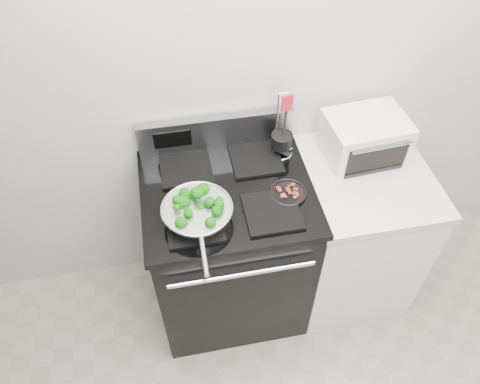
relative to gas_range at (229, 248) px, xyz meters
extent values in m
cube|color=beige|center=(0.30, 0.34, 0.86)|extent=(4.00, 0.02, 2.70)
cube|color=black|center=(0.00, 0.00, -0.03)|extent=(0.76, 0.66, 0.92)
cube|color=black|center=(0.00, 0.00, 0.45)|extent=(0.79, 0.69, 0.03)
cube|color=#99999E|center=(0.00, 0.30, 0.55)|extent=(0.76, 0.05, 0.18)
cube|color=black|center=(-0.17, -0.17, 0.47)|extent=(0.24, 0.24, 0.01)
cube|color=black|center=(0.17, -0.17, 0.47)|extent=(0.24, 0.24, 0.01)
cube|color=black|center=(-0.17, 0.17, 0.47)|extent=(0.24, 0.24, 0.01)
cube|color=black|center=(0.17, 0.17, 0.47)|extent=(0.24, 0.24, 0.01)
cube|color=white|center=(0.68, 0.00, -0.05)|extent=(0.60, 0.66, 0.88)
cube|color=beige|center=(0.68, 0.00, 0.41)|extent=(0.62, 0.68, 0.04)
torus|color=silver|center=(-0.15, -0.15, 0.54)|extent=(0.31, 0.31, 0.01)
cylinder|color=silver|center=(-0.16, -0.39, 0.53)|extent=(0.02, 0.19, 0.02)
cylinder|color=black|center=(0.27, -0.08, 0.47)|extent=(0.17, 0.17, 0.01)
cylinder|color=black|center=(0.30, 0.19, 0.54)|extent=(0.10, 0.10, 0.07)
cylinder|color=black|center=(0.30, 0.19, 0.63)|extent=(0.01, 0.01, 0.21)
cube|color=red|center=(0.30, 0.19, 0.78)|extent=(0.05, 0.02, 0.09)
cube|color=silver|center=(0.70, 0.14, 0.54)|extent=(0.39, 0.31, 0.22)
cube|color=black|center=(0.70, 0.00, 0.53)|extent=(0.30, 0.03, 0.15)
camera|label=1|loc=(-0.21, -1.42, 2.04)|focal=35.00mm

